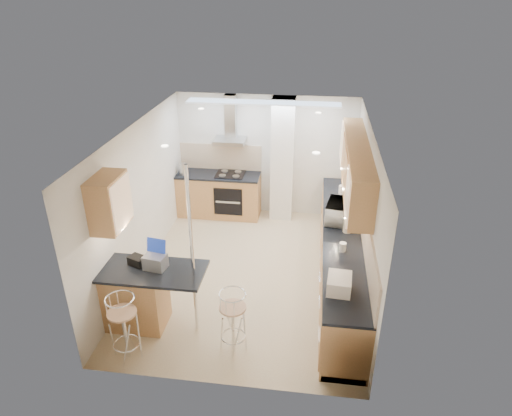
# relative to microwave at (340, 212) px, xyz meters

# --- Properties ---
(ground) EXTENTS (4.80, 4.80, 0.00)m
(ground) POSITION_rel_microwave_xyz_m (-1.44, -0.37, -1.08)
(ground) COLOR tan
(ground) RESTS_ON ground
(room_shell) EXTENTS (3.64, 4.84, 2.51)m
(room_shell) POSITION_rel_microwave_xyz_m (-1.12, 0.00, 0.46)
(room_shell) COLOR white
(room_shell) RESTS_ON ground
(right_counter) EXTENTS (0.63, 4.40, 0.92)m
(right_counter) POSITION_rel_microwave_xyz_m (0.06, -0.37, -0.62)
(right_counter) COLOR #AB8144
(right_counter) RESTS_ON ground
(back_counter) EXTENTS (1.70, 0.63, 0.92)m
(back_counter) POSITION_rel_microwave_xyz_m (-2.39, 1.73, -0.62)
(back_counter) COLOR #AB8144
(back_counter) RESTS_ON ground
(peninsula) EXTENTS (1.47, 0.72, 0.94)m
(peninsula) POSITION_rel_microwave_xyz_m (-2.57, -1.82, -0.61)
(peninsula) COLOR #AB8144
(peninsula) RESTS_ON ground
(microwave) EXTENTS (0.49, 0.65, 0.33)m
(microwave) POSITION_rel_microwave_xyz_m (0.00, 0.00, 0.00)
(microwave) COLOR silver
(microwave) RESTS_ON right_counter
(laptop) EXTENTS (0.32, 0.26, 0.20)m
(laptop) POSITION_rel_microwave_xyz_m (-2.51, -1.77, -0.04)
(laptop) COLOR #9A9DA1
(laptop) RESTS_ON peninsula
(bag) EXTENTS (0.27, 0.24, 0.12)m
(bag) POSITION_rel_microwave_xyz_m (-2.79, -1.71, -0.08)
(bag) COLOR black
(bag) RESTS_ON peninsula
(bar_stool_near) EXTENTS (0.50, 0.50, 0.96)m
(bar_stool_near) POSITION_rel_microwave_xyz_m (-2.74, -2.47, -0.61)
(bar_stool_near) COLOR tan
(bar_stool_near) RESTS_ON ground
(bar_stool_end) EXTENTS (0.47, 0.47, 0.92)m
(bar_stool_end) POSITION_rel_microwave_xyz_m (-1.39, -2.15, -0.63)
(bar_stool_end) COLOR tan
(bar_stool_end) RESTS_ON ground
(jar_a) EXTENTS (0.13, 0.13, 0.18)m
(jar_a) POSITION_rel_microwave_xyz_m (-0.03, 0.15, -0.07)
(jar_a) COLOR white
(jar_a) RESTS_ON right_counter
(jar_b) EXTENTS (0.14, 0.14, 0.16)m
(jar_b) POSITION_rel_microwave_xyz_m (0.07, 1.09, -0.08)
(jar_b) COLOR white
(jar_b) RESTS_ON right_counter
(jar_c) EXTENTS (0.19, 0.19, 0.21)m
(jar_c) POSITION_rel_microwave_xyz_m (0.12, -0.35, -0.06)
(jar_c) COLOR #B4A790
(jar_c) RESTS_ON right_counter
(jar_d) EXTENTS (0.13, 0.13, 0.13)m
(jar_d) POSITION_rel_microwave_xyz_m (0.03, -0.94, -0.10)
(jar_d) COLOR silver
(jar_d) RESTS_ON right_counter
(bread_bin) EXTENTS (0.33, 0.40, 0.20)m
(bread_bin) POSITION_rel_microwave_xyz_m (-0.05, -1.91, -0.06)
(bread_bin) COLOR white
(bread_bin) RESTS_ON right_counter
(kettle) EXTENTS (0.16, 0.16, 0.24)m
(kettle) POSITION_rel_microwave_xyz_m (-3.09, 1.61, -0.05)
(kettle) COLOR #B1B4B6
(kettle) RESTS_ON back_counter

